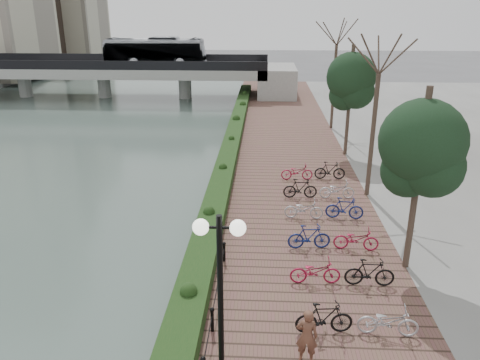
{
  "coord_description": "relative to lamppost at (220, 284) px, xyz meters",
  "views": [
    {
      "loc": [
        2.8,
        -6.16,
        9.28
      ],
      "look_at": [
        1.73,
        13.67,
        2.0
      ],
      "focal_mm": 35.0,
      "sensor_mm": 36.0,
      "label": 1
    }
  ],
  "objects": [
    {
      "name": "river_water",
      "position": [
        -16.99,
        23.28,
        -4.2
      ],
      "size": [
        30.0,
        130.0,
        0.02
      ],
      "primitive_type": "cube",
      "color": "#485A51",
      "rests_on": "ground"
    },
    {
      "name": "promenade",
      "position": [
        2.01,
        15.78,
        -3.96
      ],
      "size": [
        8.0,
        75.0,
        0.5
      ],
      "primitive_type": "cube",
      "color": "brown",
      "rests_on": "ground"
    },
    {
      "name": "hedge",
      "position": [
        -1.39,
        18.28,
        -3.41
      ],
      "size": [
        1.1,
        56.0,
        0.6
      ],
      "primitive_type": "cube",
      "color": "#133513",
      "rests_on": "promenade"
    },
    {
      "name": "lamppost",
      "position": [
        0.0,
        0.0,
        0.0
      ],
      "size": [
        1.02,
        0.32,
        5.18
      ],
      "color": "black",
      "rests_on": "promenade"
    },
    {
      "name": "pedestrian",
      "position": [
        2.01,
        2.2,
        -2.92
      ],
      "size": [
        0.62,
        0.45,
        1.58
      ],
      "primitive_type": "imported",
      "rotation": [
        0.0,
        0.0,
        3.02
      ],
      "color": "brown",
      "rests_on": "promenade"
    },
    {
      "name": "bicycle_parking",
      "position": [
        3.5,
        8.56,
        -3.23
      ],
      "size": [
        2.4,
        17.32,
        1.0
      ],
      "color": "#B7B7BC",
      "rests_on": "promenade"
    },
    {
      "name": "street_trees",
      "position": [
        6.01,
        10.96,
        -0.52
      ],
      "size": [
        3.2,
        37.12,
        6.8
      ],
      "color": "#362720",
      "rests_on": "promenade"
    },
    {
      "name": "bridge",
      "position": [
        -15.76,
        43.28,
        -0.83
      ],
      "size": [
        36.0,
        10.77,
        6.5
      ],
      "color": "gray",
      "rests_on": "ground"
    }
  ]
}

